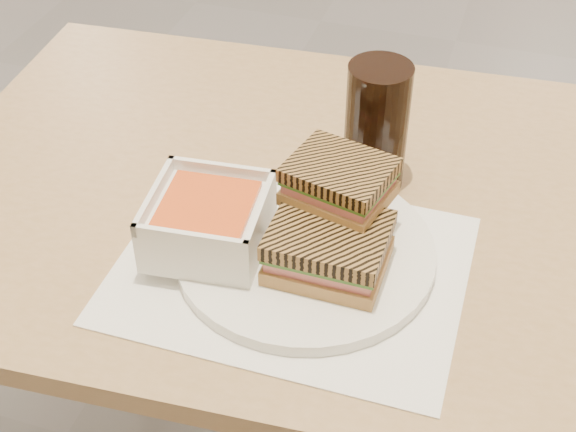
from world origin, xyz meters
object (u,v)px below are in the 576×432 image
(panini_lower, at_px, (329,248))
(cola_glass, at_px, (376,127))
(plate, at_px, (305,252))
(soup_bowl, at_px, (208,223))
(main_table, at_px, (380,269))

(panini_lower, height_order, cola_glass, cola_glass)
(plate, distance_m, soup_bowl, 0.12)
(plate, bearing_deg, panini_lower, -34.56)
(panini_lower, distance_m, cola_glass, 0.19)
(panini_lower, bearing_deg, plate, 145.44)
(soup_bowl, distance_m, cola_glass, 0.24)
(main_table, relative_size, plate, 4.16)
(main_table, distance_m, cola_glass, 0.20)
(cola_glass, bearing_deg, panini_lower, -92.26)
(main_table, distance_m, plate, 0.19)
(plate, height_order, cola_glass, cola_glass)
(main_table, height_order, soup_bowl, soup_bowl)
(main_table, distance_m, panini_lower, 0.22)
(soup_bowl, bearing_deg, main_table, 40.75)
(panini_lower, xyz_separation_m, cola_glass, (0.01, 0.19, 0.04))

